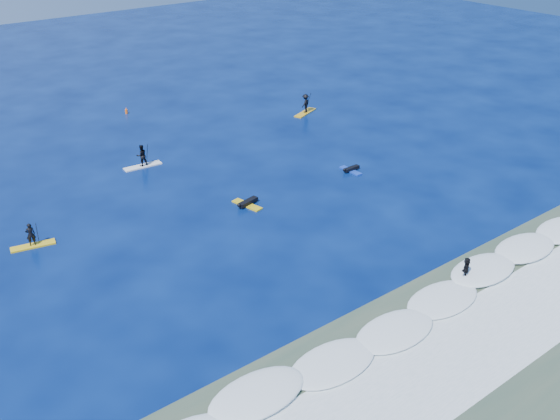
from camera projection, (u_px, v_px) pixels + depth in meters
ground at (310, 234)px, 39.68m from camera, size 160.00×160.00×0.00m
shallow_water at (498, 350)px, 29.87m from camera, size 90.00×13.00×0.01m
breaking_wave at (433, 310)px, 32.67m from camera, size 40.00×6.00×0.30m
whitewater at (481, 339)px, 30.57m from camera, size 34.00×5.00×0.02m
sup_paddler_left at (31, 238)px, 38.11m from camera, size 2.71×1.18×1.85m
sup_paddler_center at (142, 157)px, 48.74m from camera, size 3.05×0.98×2.11m
sup_paddler_right at (305, 105)px, 60.05m from camera, size 3.18×1.90×2.19m
prone_paddler_near at (247, 203)px, 43.14m from camera, size 1.87×2.44×0.49m
prone_paddler_far at (351, 169)px, 48.27m from camera, size 1.61×2.03×0.42m
wave_surfer at (466, 269)px, 34.75m from camera, size 1.84×1.35×1.33m
marker_buoy at (126, 111)px, 60.21m from camera, size 0.26×0.26×0.61m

